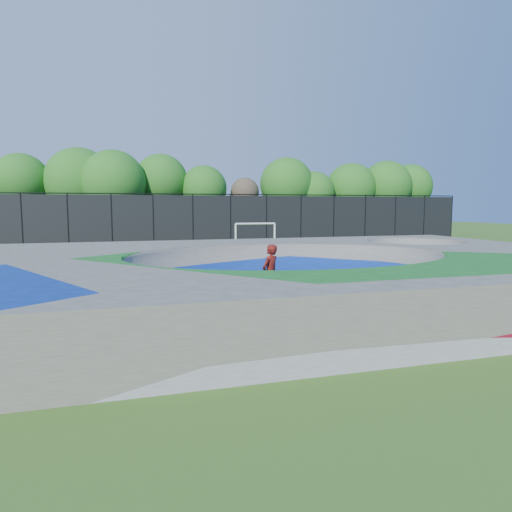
# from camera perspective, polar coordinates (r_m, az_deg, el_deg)

# --- Properties ---
(ground) EXTENTS (120.00, 120.00, 0.00)m
(ground) POSITION_cam_1_polar(r_m,az_deg,el_deg) (15.61, 4.17, -5.14)
(ground) COLOR #355C19
(ground) RESTS_ON ground
(skate_deck) EXTENTS (22.00, 14.00, 1.50)m
(skate_deck) POSITION_cam_1_polar(r_m,az_deg,el_deg) (15.48, 4.19, -2.42)
(skate_deck) COLOR gray
(skate_deck) RESTS_ON ground
(skater) EXTENTS (0.82, 0.78, 1.89)m
(skater) POSITION_cam_1_polar(r_m,az_deg,el_deg) (14.42, 1.79, -2.26)
(skater) COLOR #B31C0E
(skater) RESTS_ON ground
(skateboard) EXTENTS (0.74, 0.67, 0.05)m
(skateboard) POSITION_cam_1_polar(r_m,az_deg,el_deg) (14.58, 1.78, -5.84)
(skateboard) COLOR black
(skateboard) RESTS_ON ground
(soccer_goal) EXTENTS (2.93, 0.12, 1.94)m
(soccer_goal) POSITION_cam_1_polar(r_m,az_deg,el_deg) (31.55, -0.08, 3.10)
(soccer_goal) COLOR white
(soccer_goal) RESTS_ON ground
(fence) EXTENTS (48.09, 0.09, 4.04)m
(fence) POSITION_cam_1_polar(r_m,az_deg,el_deg) (35.73, -7.89, 4.62)
(fence) COLOR black
(fence) RESTS_ON ground
(treeline) EXTENTS (53.36, 7.04, 8.29)m
(treeline) POSITION_cam_1_polar(r_m,az_deg,el_deg) (40.52, -13.99, 8.81)
(treeline) COLOR #4F3727
(treeline) RESTS_ON ground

